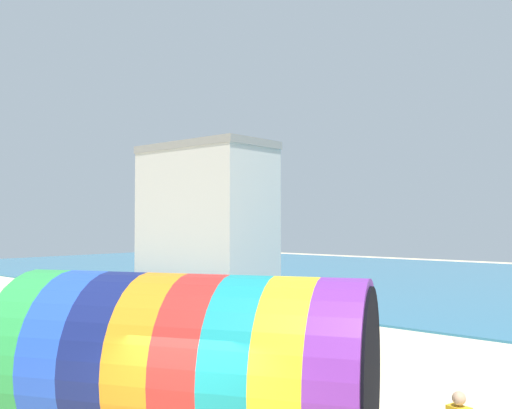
# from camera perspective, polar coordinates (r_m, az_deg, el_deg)

# --- Properties ---
(giant_inflatable_tube) EXTENTS (7.66, 5.91, 3.41)m
(giant_inflatable_tube) POSITION_cam_1_polar(r_m,az_deg,el_deg) (11.33, -6.74, -15.50)
(giant_inflatable_tube) COLOR green
(giant_inflatable_tube) RESTS_ON ground
(promenade_building) EXTENTS (9.15, 4.91, 9.62)m
(promenade_building) POSITION_cam_1_polar(r_m,az_deg,el_deg) (38.14, -5.05, -1.15)
(promenade_building) COLOR beige
(promenade_building) RESTS_ON ground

